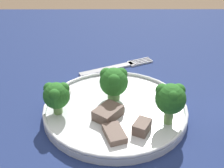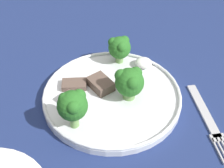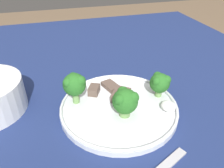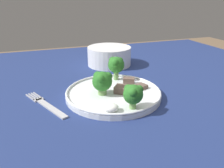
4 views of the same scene
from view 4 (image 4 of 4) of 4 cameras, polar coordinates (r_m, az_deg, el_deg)
table at (r=0.66m, az=3.62°, el=-8.42°), size 1.29×1.15×0.76m
dinner_plate at (r=0.58m, az=0.33°, el=-2.40°), size 0.25×0.25×0.02m
fork at (r=0.56m, az=-16.87°, el=-5.20°), size 0.09×0.17×0.00m
cream_bowl at (r=0.83m, az=-0.72°, el=7.21°), size 0.16×0.16×0.07m
broccoli_floret_near_rim_left at (r=0.55m, az=-2.58°, el=0.79°), size 0.05×0.05×0.06m
broccoli_floret_center_left at (r=0.48m, az=5.55°, el=-2.60°), size 0.05×0.04×0.06m
broccoli_floret_back_left at (r=0.65m, az=1.11°, el=5.10°), size 0.05×0.05×0.07m
meat_slice_front_slice at (r=0.60m, az=7.02°, el=-0.79°), size 0.05×0.04×0.01m
meat_slice_middle_slice at (r=0.63m, az=4.42°, el=0.84°), size 0.04×0.03×0.02m
meat_slice_rear_slice at (r=0.57m, az=3.14°, el=-1.45°), size 0.06×0.05×0.02m
sauce_dollop at (r=0.48m, az=-0.23°, el=-6.21°), size 0.03×0.03×0.02m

